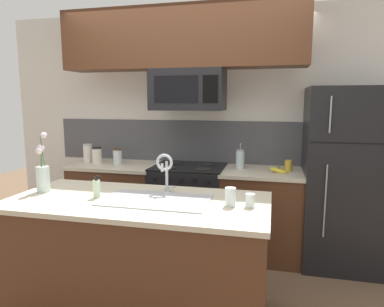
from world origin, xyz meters
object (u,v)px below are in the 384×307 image
banana_bunch (278,170)px  flower_vase (43,176)px  storage_jar_medium (97,155)px  drinking_glass (230,197)px  storage_jar_short (118,156)px  refrigerator (348,178)px  french_press (240,159)px  coffee_tin (288,165)px  storage_jar_tall (88,153)px  dish_soap_bottle (97,188)px  microwave (188,90)px  spare_glass (250,200)px  stove_range (189,208)px  sink_faucet (165,168)px

banana_bunch → flower_vase: (-1.79, -1.17, 0.10)m
storage_jar_medium → drinking_glass: storage_jar_medium is taller
storage_jar_medium → banana_bunch: bearing=-1.0°
storage_jar_short → refrigerator: bearing=0.1°
french_press → storage_jar_short: bearing=-178.2°
coffee_tin → drinking_glass: (-0.43, -1.31, 0.01)m
storage_jar_tall → storage_jar_short: 0.38m
french_press → dish_soap_bottle: (-0.91, -1.34, -0.03)m
microwave → flower_vase: (-0.86, -1.20, -0.69)m
microwave → banana_bunch: microwave is taller
spare_glass → flower_vase: bearing=179.2°
french_press → coffee_tin: (0.49, -0.01, -0.04)m
spare_glass → french_press: bearing=98.4°
coffee_tin → flower_vase: 2.28m
stove_range → banana_bunch: banana_bunch is taller
refrigerator → banana_bunch: size_ratio=9.10×
refrigerator → spare_glass: size_ratio=19.06×
storage_jar_tall → storage_jar_short: bearing=-1.4°
storage_jar_tall → dish_soap_bottle: 1.55m
storage_jar_short → coffee_tin: (1.86, 0.03, -0.03)m
refrigerator → spare_glass: 1.53m
storage_jar_medium → flower_vase: (0.20, -1.20, 0.03)m
storage_jar_tall → french_press: size_ratio=0.79×
stove_range → dish_soap_bottle: (-0.38, -1.28, 0.52)m
storage_jar_tall → drinking_glass: size_ratio=1.65×
stove_range → french_press: (0.54, 0.06, 0.55)m
dish_soap_bottle → refrigerator: bearing=33.5°
stove_range → coffee_tin: bearing=2.8°
stove_range → refrigerator: refrigerator is taller
stove_range → drinking_glass: bearing=-64.4°
microwave → french_press: (0.54, 0.08, -0.71)m
flower_vase → microwave: bearing=54.3°
storage_jar_medium → spare_glass: storage_jar_medium is taller
storage_jar_short → spare_glass: 2.01m
refrigerator → sink_faucet: bearing=-145.2°
storage_jar_medium → drinking_glass: (1.66, -1.23, -0.03)m
stove_range → storage_jar_tall: size_ratio=4.43×
microwave → storage_jar_tall: bearing=177.7°
french_press → coffee_tin: 0.49m
microwave → spare_glass: size_ratio=8.15×
spare_glass → flower_vase: 1.60m
storage_jar_medium → drinking_glass: size_ratio=1.48×
refrigerator → sink_faucet: size_ratio=5.69×
storage_jar_tall → flower_vase: size_ratio=0.45×
storage_jar_short → sink_faucet: size_ratio=0.56×
french_press → coffee_tin: french_press is taller
stove_range → storage_jar_tall: storage_jar_tall is taller
microwave → sink_faucet: bearing=-86.1°
stove_range → storage_jar_tall: bearing=178.7°
stove_range → microwave: 1.26m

